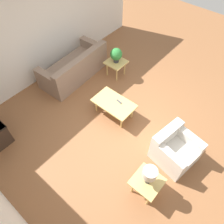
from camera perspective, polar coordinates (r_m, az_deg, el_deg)
ground_plane at (r=5.55m, az=3.55°, el=-3.08°), size 14.00×14.00×0.00m
wall_right at (r=6.41m, az=-19.13°, el=19.06°), size 0.12×7.20×2.70m
sofa at (r=6.63m, az=-9.68°, el=11.19°), size 1.03×2.10×0.83m
armchair at (r=4.96m, az=15.94°, el=-9.38°), size 0.94×0.93×0.77m
coffee_table at (r=5.45m, az=0.48°, el=2.13°), size 1.04×0.63×0.43m
side_table_plant at (r=6.54m, az=1.05°, el=12.52°), size 0.55×0.55×0.48m
side_table_lamp at (r=4.41m, az=9.09°, el=-17.72°), size 0.55×0.55×0.48m
potted_plant at (r=6.35m, az=1.10°, el=14.77°), size 0.34×0.34×0.44m
table_lamp at (r=4.06m, az=9.79°, el=-15.71°), size 0.27×0.27×0.46m
remote_control at (r=5.42m, az=1.86°, el=2.74°), size 0.16×0.06×0.02m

